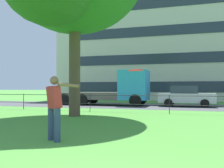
# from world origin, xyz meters

# --- Properties ---
(street_strip) EXTENTS (80.00, 6.57, 0.01)m
(street_strip) POSITION_xyz_m (0.00, 16.58, 0.00)
(street_strip) COLOR #4C4C51
(street_strip) RESTS_ON ground
(park_fence) EXTENTS (36.81, 0.04, 1.00)m
(park_fence) POSITION_xyz_m (-0.00, 11.32, 0.67)
(park_fence) COLOR black
(park_fence) RESTS_ON ground
(person_thrower) EXTENTS (0.76, 0.68, 1.68)m
(person_thrower) POSITION_xyz_m (-2.32, 3.13, 0.91)
(person_thrower) COLOR navy
(person_thrower) RESTS_ON ground
(frisbee) EXTENTS (0.38, 0.38, 0.04)m
(frisbee) POSITION_xyz_m (0.07, 1.87, 1.71)
(frisbee) COLOR red
(flatbed_truck_far_right) EXTENTS (7.33, 2.51, 2.75)m
(flatbed_truck_far_right) POSITION_xyz_m (-4.55, 16.80, 1.22)
(flatbed_truck_far_right) COLOR #2D99D1
(flatbed_truck_far_right) RESTS_ON ground
(car_silver_center) EXTENTS (4.05, 1.91, 1.54)m
(car_silver_center) POSITION_xyz_m (0.80, 16.88, 0.78)
(car_silver_center) COLOR #B7BABF
(car_silver_center) RESTS_ON ground
(apartment_building_background) EXTENTS (24.73, 14.16, 18.43)m
(apartment_building_background) POSITION_xyz_m (-2.10, 31.76, 9.22)
(apartment_building_background) COLOR beige
(apartment_building_background) RESTS_ON ground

